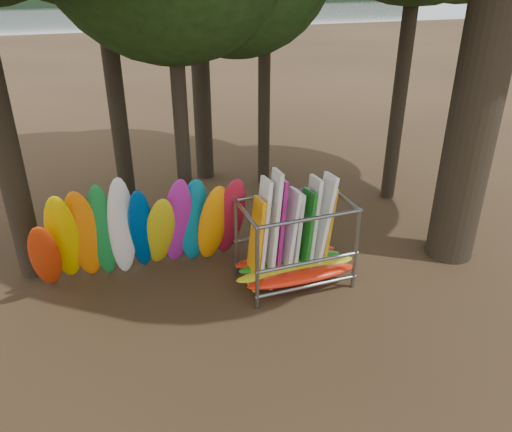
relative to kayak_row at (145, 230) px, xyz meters
name	(u,v)px	position (x,y,z in m)	size (l,w,h in m)	color
ground	(276,296)	(2.65, -1.87, -1.30)	(120.00, 120.00, 0.00)	#47331E
lake	(96,32)	(2.65, 58.13, -1.30)	(160.00, 160.00, 0.00)	gray
kayak_row	(145,230)	(0.00, 0.00, 0.00)	(5.08, 1.80, 3.01)	red
storage_rack	(294,245)	(3.30, -1.38, -0.32)	(3.07, 1.51, 2.90)	slate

